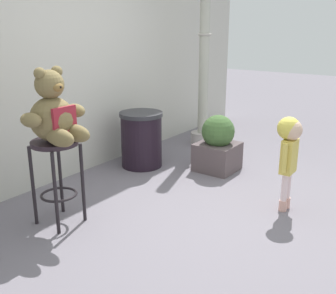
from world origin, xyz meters
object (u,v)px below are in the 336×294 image
teddy_bear (54,115)px  trash_bin (141,139)px  lamppost (204,71)px  bar_stool_with_teddy (56,164)px  child_walking (289,144)px  planter_with_shrub (218,145)px

teddy_bear → trash_bin: 1.83m
trash_bin → lamppost: size_ratio=0.25×
bar_stool_with_teddy → trash_bin: bearing=12.8°
teddy_bear → child_walking: size_ratio=0.68×
teddy_bear → child_walking: (1.48, -1.56, -0.35)m
bar_stool_with_teddy → planter_with_shrub: bar_stool_with_teddy is taller
teddy_bear → lamppost: (2.97, 0.29, 0.08)m
trash_bin → lamppost: (1.32, -0.11, 0.75)m
bar_stool_with_teddy → lamppost: (2.97, 0.26, 0.54)m
bar_stool_with_teddy → trash_bin: size_ratio=1.11×
child_walking → lamppost: (1.49, 1.85, 0.43)m
teddy_bear → lamppost: 2.99m
trash_bin → planter_with_shrub: size_ratio=1.00×
trash_bin → planter_with_shrub: bearing=-63.5°
bar_stool_with_teddy → planter_with_shrub: 2.15m
teddy_bear → planter_with_shrub: bearing=-12.6°
child_walking → lamppost: size_ratio=0.33×
trash_bin → planter_with_shrub: trash_bin is taller
child_walking → trash_bin: 1.99m
planter_with_shrub → teddy_bear: bearing=167.4°
child_walking → planter_with_shrub: (0.60, 1.09, -0.36)m
lamppost → planter_with_shrub: bearing=-139.7°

